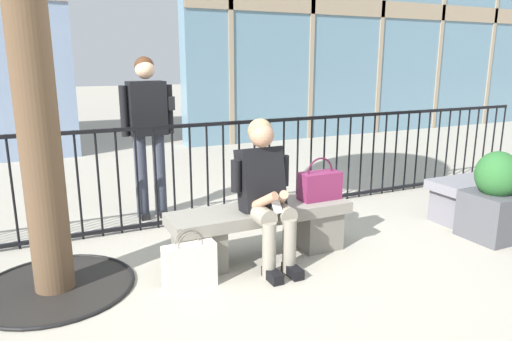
{
  "coord_description": "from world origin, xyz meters",
  "views": [
    {
      "loc": [
        -1.65,
        -3.36,
        1.66
      ],
      "look_at": [
        0.0,
        0.1,
        0.75
      ],
      "focal_mm": 32.35,
      "sensor_mm": 36.0,
      "label": 1
    }
  ],
  "objects_px": {
    "stone_bench_far": "(492,192)",
    "bystander_at_railing": "(148,125)",
    "handbag_on_bench": "(320,185)",
    "shopping_bag": "(190,265)",
    "seated_person_with_phone": "(265,189)",
    "stone_bench": "(261,227)",
    "planter": "(494,199)"
  },
  "relations": [
    {
      "from": "bystander_at_railing",
      "to": "shopping_bag",
      "type": "bearing_deg",
      "value": -94.25
    },
    {
      "from": "handbag_on_bench",
      "to": "shopping_bag",
      "type": "bearing_deg",
      "value": -168.35
    },
    {
      "from": "handbag_on_bench",
      "to": "bystander_at_railing",
      "type": "relative_size",
      "value": 0.22
    },
    {
      "from": "handbag_on_bench",
      "to": "stone_bench_far",
      "type": "distance_m",
      "value": 2.22
    },
    {
      "from": "stone_bench_far",
      "to": "planter",
      "type": "height_order",
      "value": "planter"
    },
    {
      "from": "seated_person_with_phone",
      "to": "stone_bench",
      "type": "bearing_deg",
      "value": 79.1
    },
    {
      "from": "seated_person_with_phone",
      "to": "bystander_at_railing",
      "type": "relative_size",
      "value": 0.71
    },
    {
      "from": "seated_person_with_phone",
      "to": "stone_bench_far",
      "type": "bearing_deg",
      "value": 0.63
    },
    {
      "from": "seated_person_with_phone",
      "to": "stone_bench_far",
      "type": "distance_m",
      "value": 2.83
    },
    {
      "from": "handbag_on_bench",
      "to": "stone_bench_far",
      "type": "height_order",
      "value": "handbag_on_bench"
    },
    {
      "from": "stone_bench",
      "to": "planter",
      "type": "height_order",
      "value": "planter"
    },
    {
      "from": "seated_person_with_phone",
      "to": "planter",
      "type": "distance_m",
      "value": 2.26
    },
    {
      "from": "handbag_on_bench",
      "to": "bystander_at_railing",
      "type": "bearing_deg",
      "value": 127.84
    },
    {
      "from": "stone_bench_far",
      "to": "bystander_at_railing",
      "type": "bearing_deg",
      "value": 154.56
    },
    {
      "from": "handbag_on_bench",
      "to": "shopping_bag",
      "type": "distance_m",
      "value": 1.4
    },
    {
      "from": "shopping_bag",
      "to": "bystander_at_railing",
      "type": "bearing_deg",
      "value": 85.75
    },
    {
      "from": "stone_bench",
      "to": "handbag_on_bench",
      "type": "bearing_deg",
      "value": -0.99
    },
    {
      "from": "shopping_bag",
      "to": "planter",
      "type": "relative_size",
      "value": 0.54
    },
    {
      "from": "stone_bench_far",
      "to": "planter",
      "type": "bearing_deg",
      "value": -141.76
    },
    {
      "from": "stone_bench",
      "to": "stone_bench_far",
      "type": "height_order",
      "value": "same"
    },
    {
      "from": "stone_bench",
      "to": "seated_person_with_phone",
      "type": "bearing_deg",
      "value": -100.9
    },
    {
      "from": "planter",
      "to": "handbag_on_bench",
      "type": "bearing_deg",
      "value": 160.89
    },
    {
      "from": "bystander_at_railing",
      "to": "planter",
      "type": "xyz_separation_m",
      "value": [
        2.78,
        -2.07,
        -0.61
      ]
    },
    {
      "from": "seated_person_with_phone",
      "to": "bystander_at_railing",
      "type": "xyz_separation_m",
      "value": [
        -0.57,
        1.63,
        0.35
      ]
    },
    {
      "from": "handbag_on_bench",
      "to": "stone_bench_far",
      "type": "relative_size",
      "value": 0.24
    },
    {
      "from": "handbag_on_bench",
      "to": "seated_person_with_phone",
      "type": "bearing_deg",
      "value": -168.9
    },
    {
      "from": "stone_bench",
      "to": "bystander_at_railing",
      "type": "height_order",
      "value": "bystander_at_railing"
    },
    {
      "from": "stone_bench",
      "to": "stone_bench_far",
      "type": "bearing_deg",
      "value": -2.02
    },
    {
      "from": "stone_bench_far",
      "to": "planter",
      "type": "distance_m",
      "value": 0.76
    },
    {
      "from": "stone_bench",
      "to": "seated_person_with_phone",
      "type": "xyz_separation_m",
      "value": [
        -0.02,
        -0.13,
        0.38
      ]
    },
    {
      "from": "seated_person_with_phone",
      "to": "shopping_bag",
      "type": "relative_size",
      "value": 2.64
    },
    {
      "from": "handbag_on_bench",
      "to": "shopping_bag",
      "type": "xyz_separation_m",
      "value": [
        -1.31,
        -0.27,
        -0.4
      ]
    }
  ]
}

